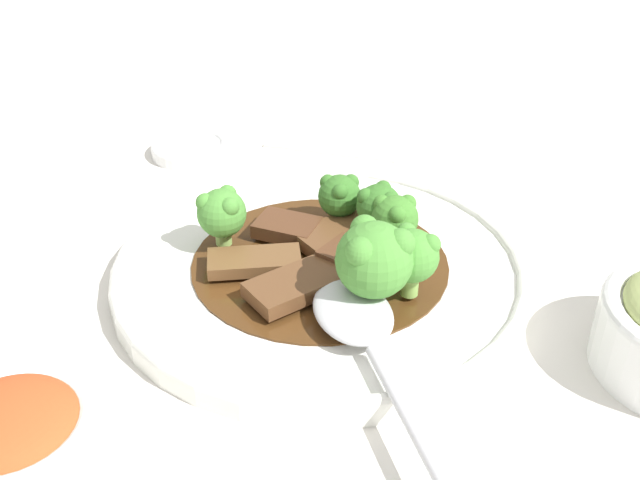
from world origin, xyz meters
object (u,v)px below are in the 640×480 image
beef_strip_4 (287,227)px  serving_spoon (361,327)px  beef_strip_0 (355,260)px  side_bowl_kimchi (13,439)px  broccoli_floret_1 (222,212)px  broccoli_floret_4 (379,206)px  sauce_dish (189,148)px  broccoli_floret_2 (412,255)px  broccoli_floret_3 (395,218)px  beef_strip_2 (337,234)px  beef_strip_1 (254,261)px  beef_strip_3 (296,285)px  broccoli_floret_0 (340,195)px  main_plate (320,268)px  broccoli_floret_5 (374,258)px

beef_strip_4 → serving_spoon: size_ratio=0.27×
beef_strip_0 → side_bowl_kimchi: 0.25m
broccoli_floret_1 → serving_spoon: size_ratio=0.24×
broccoli_floret_4 → sauce_dish: size_ratio=0.58×
broccoli_floret_2 → broccoli_floret_3: bearing=-54.9°
beef_strip_2 → side_bowl_kimchi: size_ratio=0.79×
beef_strip_2 → serving_spoon: (-0.07, 0.09, 0.00)m
beef_strip_1 → beef_strip_2: beef_strip_2 is taller
beef_strip_4 → sauce_dish: size_ratio=0.68×
beef_strip_4 → broccoli_floret_2: broccoli_floret_2 is taller
beef_strip_2 → beef_strip_4: same height
beef_strip_3 → beef_strip_2: bearing=-84.3°
beef_strip_4 → beef_strip_2: bearing=-163.9°
broccoli_floret_3 → broccoli_floret_4: (0.02, -0.01, 0.00)m
beef_strip_0 → broccoli_floret_2: bearing=167.6°
beef_strip_4 → side_bowl_kimchi: 0.25m
broccoli_floret_0 → broccoli_floret_4: bearing=170.2°
serving_spoon → main_plate: bearing=-44.8°
beef_strip_2 → sauce_dish: bearing=-24.3°
beef_strip_3 → broccoli_floret_0: 0.10m
beef_strip_3 → broccoli_floret_5: size_ratio=1.23×
beef_strip_0 → broccoli_floret_2: broccoli_floret_2 is taller
beef_strip_4 → broccoli_floret_5: broccoli_floret_5 is taller
broccoli_floret_2 → serving_spoon: size_ratio=0.26×
broccoli_floret_1 → serving_spoon: 0.15m
serving_spoon → beef_strip_4: bearing=-38.4°
broccoli_floret_2 → broccoli_floret_3: 0.06m
beef_strip_1 → broccoli_floret_3: (-0.08, -0.07, 0.02)m
main_plate → broccoli_floret_5: bearing=150.7°
beef_strip_2 → beef_strip_3: size_ratio=0.98×
beef_strip_2 → beef_strip_3: 0.07m
side_bowl_kimchi → broccoli_floret_1: bearing=-85.3°
beef_strip_3 → beef_strip_4: (0.04, -0.06, 0.00)m
broccoli_floret_3 → serving_spoon: broccoli_floret_3 is taller
beef_strip_3 → sauce_dish: beef_strip_3 is taller
sauce_dish → broccoli_floret_0: bearing=160.7°
beef_strip_4 → beef_strip_1: bearing=93.2°
broccoli_floret_4 → beef_strip_3: bearing=79.1°
broccoli_floret_2 → side_bowl_kimchi: broccoli_floret_2 is taller
beef_strip_2 → side_bowl_kimchi: 0.26m
main_plate → beef_strip_2: (0.00, -0.03, 0.01)m
beef_strip_0 → beef_strip_3: (0.02, 0.05, -0.00)m
broccoli_floret_3 → broccoli_floret_5: bearing=103.2°
beef_strip_1 → broccoli_floret_0: size_ratio=1.83×
main_plate → broccoli_floret_1: size_ratio=6.79×
broccoli_floret_4 → beef_strip_2: bearing=37.8°
main_plate → broccoli_floret_3: 0.07m
beef_strip_2 → side_bowl_kimchi: side_bowl_kimchi is taller
beef_strip_4 → side_bowl_kimchi: (0.02, 0.25, -0.00)m
beef_strip_3 → broccoli_floret_1: size_ratio=1.68×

